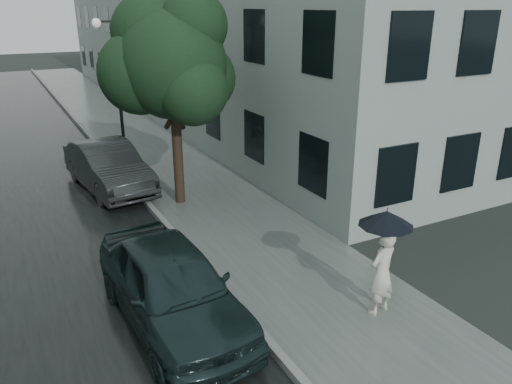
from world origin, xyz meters
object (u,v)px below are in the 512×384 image
street_tree (171,63)px  car_near (172,286)px  pedestrian (382,273)px  lamp_post (114,80)px  car_far (108,166)px

street_tree → car_near: bearing=-110.4°
car_near → pedestrian: bearing=-25.7°
street_tree → car_near: street_tree is taller
pedestrian → car_near: 3.83m
lamp_post → car_far: size_ratio=1.13×
car_near → car_far: car_near is taller
lamp_post → car_near: size_ratio=1.13×
lamp_post → car_near: (-1.76, -11.31, -2.12)m
street_tree → car_near: 6.94m
street_tree → pedestrian: bearing=-79.2°
pedestrian → car_near: bearing=-36.3°
car_far → pedestrian: bearing=-79.2°
street_tree → car_far: (-1.59, 1.96, -3.26)m
pedestrian → car_far: 9.67m
lamp_post → car_near: lamp_post is taller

